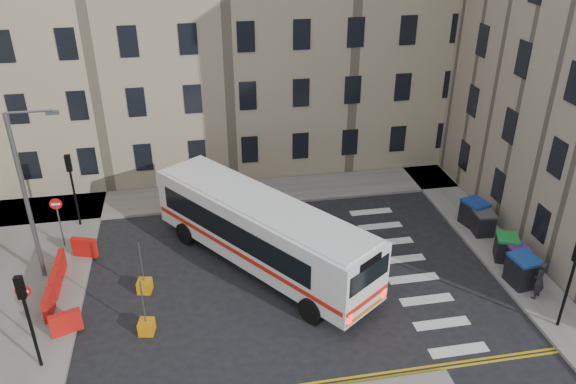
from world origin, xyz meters
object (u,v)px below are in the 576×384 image
object	(u,v)px
streetlamp	(25,196)
wheelie_bin_e	(474,213)
wheelie_bin_a	(523,271)
wheelie_bin_b	(517,257)
pedestrian	(539,280)
bollard_chevron	(147,327)
bus	(261,230)
wheelie_bin_c	(506,247)
wheelie_bin_d	(483,223)
bollard_yellow	(145,286)

from	to	relation	value
streetlamp	wheelie_bin_e	bearing A→B (deg)	1.79
wheelie_bin_a	wheelie_bin_b	world-z (taller)	wheelie_bin_a
wheelie_bin_e	pedestrian	distance (m)	6.36
wheelie_bin_e	bollard_chevron	bearing A→B (deg)	-178.15
bus	streetlamp	bearing A→B (deg)	140.29
wheelie_bin_b	wheelie_bin_c	world-z (taller)	wheelie_bin_c
wheelie_bin_d	wheelie_bin_e	xyz separation A→B (m)	(-0.04, 0.94, 0.07)
bollard_yellow	bollard_chevron	distance (m)	2.81
streetlamp	bollard_chevron	distance (m)	7.89
wheelie_bin_b	streetlamp	bearing A→B (deg)	171.08
bus	bollard_chevron	bearing A→B (deg)	-178.77
wheelie_bin_c	wheelie_bin_e	xyz separation A→B (m)	(0.01, 3.32, 0.07)
wheelie_bin_a	wheelie_bin_d	xyz separation A→B (m)	(0.35, 4.38, -0.08)
wheelie_bin_a	pedestrian	xyz separation A→B (m)	(0.13, -1.04, 0.21)
bus	wheelie_bin_c	size ratio (longest dim) A/B	8.24
wheelie_bin_a	wheelie_bin_d	size ratio (longest dim) A/B	1.13
streetlamp	wheelie_bin_d	size ratio (longest dim) A/B	6.48
wheelie_bin_a	bollard_yellow	xyz separation A→B (m)	(-16.91, 2.72, -0.57)
wheelie_bin_a	streetlamp	bearing A→B (deg)	161.80
wheelie_bin_c	bollard_chevron	bearing A→B (deg)	-150.31
wheelie_bin_a	wheelie_bin_e	xyz separation A→B (m)	(0.32, 5.32, -0.01)
wheelie_bin_e	wheelie_bin_d	bearing A→B (deg)	-103.53
wheelie_bin_c	pedestrian	distance (m)	3.05
wheelie_bin_e	bollard_yellow	size ratio (longest dim) A/B	2.53
bollard_yellow	wheelie_bin_e	bearing A→B (deg)	8.60
streetlamp	wheelie_bin_b	size ratio (longest dim) A/B	7.20
wheelie_bin_c	wheelie_bin_d	world-z (taller)	wheelie_bin_c
wheelie_bin_c	wheelie_bin_d	bearing A→B (deg)	111.66
streetlamp	wheelie_bin_c	distance (m)	22.34
bus	wheelie_bin_e	world-z (taller)	bus
bus	wheelie_bin_c	bearing A→B (deg)	-44.31
wheelie_bin_e	wheelie_bin_a	bearing A→B (deg)	-109.18
wheelie_bin_b	wheelie_bin_d	bearing A→B (deg)	92.03
wheelie_bin_d	wheelie_bin_e	distance (m)	0.94
wheelie_bin_a	wheelie_bin_d	bearing A→B (deg)	79.29
pedestrian	bollard_yellow	world-z (taller)	pedestrian
wheelie_bin_d	wheelie_bin_c	bearing A→B (deg)	-86.21
bollard_yellow	bollard_chevron	world-z (taller)	same
wheelie_bin_e	bollard_yellow	world-z (taller)	wheelie_bin_e
wheelie_bin_b	wheelie_bin_e	world-z (taller)	wheelie_bin_e
wheelie_bin_b	pedestrian	bearing A→B (deg)	-98.77
streetlamp	wheelie_bin_e	world-z (taller)	streetlamp
wheelie_bin_b	wheelie_bin_c	size ratio (longest dim) A/B	0.78
streetlamp	wheelie_bin_c	xyz separation A→B (m)	(21.90, -2.64, -3.55)
wheelie_bin_b	wheelie_bin_e	xyz separation A→B (m)	(-0.16, 4.09, 0.13)
wheelie_bin_a	bollard_chevron	distance (m)	16.73
wheelie_bin_a	wheelie_bin_b	distance (m)	1.33
wheelie_bin_c	bollard_chevron	distance (m)	17.16
wheelie_bin_e	streetlamp	bearing A→B (deg)	166.04
bus	bollard_yellow	bearing A→B (deg)	156.36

